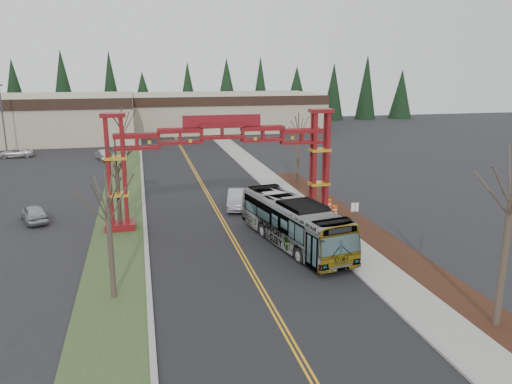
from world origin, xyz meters
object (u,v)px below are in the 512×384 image
object	(u,v)px
gateway_arch	(222,149)
bare_tree_median_mid	(116,167)
bare_tree_median_near	(108,207)
silver_sedan	(238,199)
barrel_mid	(328,205)
bare_tree_median_far	(122,127)
bare_tree_right_far	(298,132)
parked_car_far_a	(104,154)
barrel_north	(312,194)
bare_tree_right_near	(512,200)
parked_car_near_a	(34,213)
light_pole_far	(2,114)
barrel_south	(334,211)
retail_building_east	(221,111)
street_sign	(355,212)
parked_car_far_b	(16,153)
transit_bus	(294,222)

from	to	relation	value
gateway_arch	bare_tree_median_mid	size ratio (longest dim) A/B	2.62
bare_tree_median_near	gateway_arch	bearing A→B (deg)	56.11
silver_sedan	barrel_mid	xyz separation A→B (m)	(7.43, -2.72, -0.29)
bare_tree_median_far	bare_tree_right_far	world-z (taller)	bare_tree_median_far
parked_car_far_a	barrel_north	distance (m)	33.26
gateway_arch	bare_tree_right_near	bearing A→B (deg)	-62.59
parked_car_near_a	bare_tree_right_far	xyz separation A→B (m)	(24.80, 8.13, 4.86)
light_pole_far	barrel_north	xyz separation A→B (m)	(34.24, -34.21, -5.12)
gateway_arch	bare_tree_right_far	xyz separation A→B (m)	(10.00, 11.85, -0.42)
bare_tree_median_near	barrel_south	xyz separation A→B (m)	(17.35, 11.63, -4.64)
retail_building_east	bare_tree_median_far	distance (m)	45.93
parked_car_far_a	street_sign	bearing A→B (deg)	101.76
silver_sedan	light_pole_far	world-z (taller)	light_pole_far
bare_tree_median_mid	street_sign	world-z (taller)	bare_tree_median_mid
silver_sedan	parked_car_near_a	world-z (taller)	silver_sedan
parked_car_far_b	bare_tree_median_far	xyz separation A→B (m)	(15.01, -16.31, 5.06)
gateway_arch	light_pole_far	bearing A→B (deg)	122.26
gateway_arch	transit_bus	bearing A→B (deg)	-57.99
bare_tree_median_near	bare_tree_right_far	distance (m)	29.81
parked_car_near_a	barrel_mid	xyz separation A→B (m)	(24.19, -2.45, -0.19)
bare_tree_right_far	parked_car_near_a	bearing A→B (deg)	-161.86
bare_tree_median_mid	bare_tree_right_far	size ratio (longest dim) A/B	0.92
bare_tree_right_far	parked_car_far_b	bearing A→B (deg)	143.74
light_pole_far	transit_bus	bearing A→B (deg)	-57.77
bare_tree_median_mid	barrel_south	world-z (taller)	bare_tree_median_mid
retail_building_east	bare_tree_right_far	bearing A→B (deg)	-90.00
bare_tree_median_near	bare_tree_median_far	size ratio (longest dim) A/B	0.89
bare_tree_median_far	barrel_north	world-z (taller)	bare_tree_median_far
parked_car_far_a	street_sign	world-z (taller)	street_sign
gateway_arch	bare_tree_median_mid	bearing A→B (deg)	177.64
retail_building_east	transit_bus	world-z (taller)	retail_building_east
bare_tree_median_near	parked_car_far_a	bearing A→B (deg)	93.95
bare_tree_right_near	barrel_north	xyz separation A→B (m)	(-0.66, 24.51, -5.77)
bare_tree_median_mid	barrel_north	bearing A→B (deg)	15.78
gateway_arch	parked_car_far_a	world-z (taller)	gateway_arch
bare_tree_median_mid	street_sign	xyz separation A→B (m)	(17.01, -5.29, -3.14)
gateway_arch	light_pole_far	distance (m)	46.65
retail_building_east	street_sign	distance (m)	66.94
bare_tree_median_near	barrel_mid	xyz separation A→B (m)	(17.39, 13.19, -4.57)
gateway_arch	parked_car_near_a	distance (m)	16.15
street_sign	light_pole_far	bearing A→B (deg)	127.37
bare_tree_median_mid	bare_tree_median_far	size ratio (longest dim) A/B	0.88
retail_building_east	bare_tree_median_near	distance (m)	76.04
transit_bus	street_sign	distance (m)	5.27
bare_tree_median_near	bare_tree_median_far	distance (m)	31.67
bare_tree_median_mid	transit_bus	bearing A→B (deg)	-28.89
retail_building_east	bare_tree_median_far	world-z (taller)	bare_tree_median_far
parked_car_far_a	barrel_mid	xyz separation A→B (m)	(20.39, -30.26, -0.19)
silver_sedan	street_sign	bearing A→B (deg)	-38.69
gateway_arch	transit_bus	xyz separation A→B (m)	(3.90, -6.24, -4.32)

